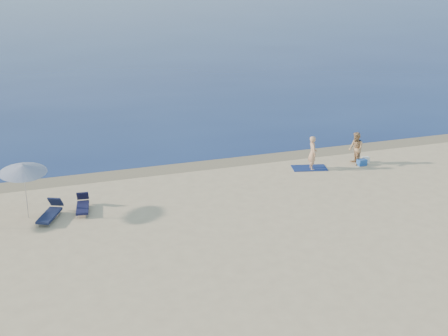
{
  "coord_description": "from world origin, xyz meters",
  "views": [
    {
      "loc": [
        -9.26,
        -7.26,
        10.0
      ],
      "look_at": [
        -1.5,
        16.0,
        1.0
      ],
      "focal_mm": 45.0,
      "sensor_mm": 36.0,
      "label": 1
    }
  ],
  "objects_px": {
    "person_left": "(313,153)",
    "person_right": "(356,149)",
    "umbrella_near": "(23,168)",
    "blue_cooler": "(362,162)"
  },
  "relations": [
    {
      "from": "blue_cooler",
      "to": "person_right",
      "type": "bearing_deg",
      "value": 133.36
    },
    {
      "from": "person_left",
      "to": "blue_cooler",
      "type": "xyz_separation_m",
      "value": [
        2.76,
        -0.3,
        -0.72
      ]
    },
    {
      "from": "person_left",
      "to": "umbrella_near",
      "type": "xyz_separation_m",
      "value": [
        -13.85,
        -1.45,
        1.27
      ]
    },
    {
      "from": "person_left",
      "to": "umbrella_near",
      "type": "height_order",
      "value": "umbrella_near"
    },
    {
      "from": "person_left",
      "to": "person_right",
      "type": "bearing_deg",
      "value": -79.51
    },
    {
      "from": "person_right",
      "to": "umbrella_near",
      "type": "bearing_deg",
      "value": -78.72
    },
    {
      "from": "person_left",
      "to": "person_right",
      "type": "distance_m",
      "value": 2.48
    },
    {
      "from": "person_left",
      "to": "blue_cooler",
      "type": "distance_m",
      "value": 2.87
    },
    {
      "from": "person_left",
      "to": "umbrella_near",
      "type": "bearing_deg",
      "value": 107.47
    },
    {
      "from": "blue_cooler",
      "to": "umbrella_near",
      "type": "xyz_separation_m",
      "value": [
        -16.6,
        -1.16,
        1.99
      ]
    }
  ]
}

